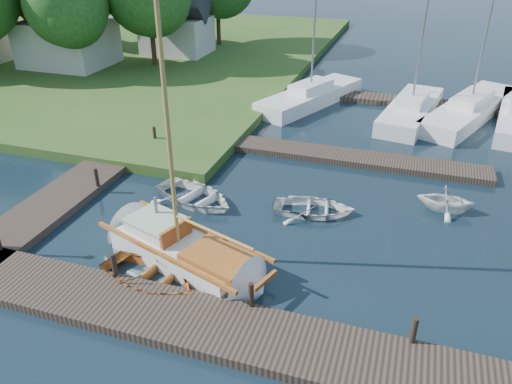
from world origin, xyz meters
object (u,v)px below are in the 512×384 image
(sailboat, at_px, (187,253))
(tender_d, at_px, (447,198))
(dinghy, at_px, (149,274))
(marina_boat_3, at_px, (470,108))
(tender_c, at_px, (314,206))
(mooring_post_1, at_px, (114,265))
(marina_boat_2, at_px, (411,109))
(mooring_post_2, at_px, (251,295))
(tender_a, at_px, (194,194))
(house_a, at_px, (66,31))
(mooring_post_5, at_px, (155,134))
(marina_boat_0, at_px, (311,95))
(mooring_post_4, at_px, (97,177))
(mooring_post_3, at_px, (414,330))
(house_c, at_px, (177,27))
(tree_2, at_px, (66,3))

(sailboat, distance_m, tender_d, 10.37)
(dinghy, distance_m, marina_boat_3, 21.87)
(sailboat, xyz_separation_m, tender_c, (3.35, 4.45, -0.02))
(mooring_post_1, bearing_deg, marina_boat_3, 60.23)
(marina_boat_2, bearing_deg, mooring_post_2, 178.88)
(dinghy, height_order, tender_c, dinghy)
(tender_a, relative_size, house_a, 0.58)
(marina_boat_3, bearing_deg, tender_d, -164.26)
(dinghy, bearing_deg, tender_c, -21.47)
(mooring_post_2, relative_size, marina_boat_3, 0.07)
(tender_a, bearing_deg, mooring_post_5, 62.71)
(marina_boat_0, bearing_deg, mooring_post_4, -179.99)
(tender_c, bearing_deg, tender_a, 88.13)
(tender_d, xyz_separation_m, marina_boat_0, (-7.96, 11.09, -0.02))
(mooring_post_3, bearing_deg, tender_c, 123.04)
(mooring_post_5, bearing_deg, tender_d, -8.25)
(marina_boat_0, distance_m, house_a, 19.18)
(mooring_post_5, bearing_deg, marina_boat_3, 32.30)
(mooring_post_3, relative_size, marina_boat_3, 0.07)
(mooring_post_2, height_order, tender_d, tender_d)
(house_a, distance_m, house_c, 8.49)
(tree_2, bearing_deg, tender_d, -23.96)
(mooring_post_3, distance_m, tender_d, 8.04)
(mooring_post_4, bearing_deg, marina_boat_2, 48.11)
(mooring_post_4, bearing_deg, marina_boat_3, 43.85)
(mooring_post_1, xyz_separation_m, tender_c, (4.99, 6.16, -0.37))
(tender_c, bearing_deg, tree_2, 47.59)
(house_c, relative_size, tree_2, 0.67)
(tender_a, distance_m, tree_2, 20.93)
(tender_d, xyz_separation_m, tree_2, (-24.89, 11.06, 4.67))
(sailboat, bearing_deg, mooring_post_1, -114.93)
(mooring_post_5, height_order, sailboat, sailboat)
(mooring_post_4, bearing_deg, mooring_post_3, -21.04)
(tree_2, bearing_deg, house_a, 135.75)
(marina_boat_2, height_order, marina_boat_3, marina_boat_3)
(marina_boat_3, distance_m, house_c, 23.50)
(mooring_post_4, xyz_separation_m, tender_c, (8.99, 1.16, -0.37))
(mooring_post_3, xyz_separation_m, marina_boat_2, (-1.01, 18.37, -0.13))
(house_a, bearing_deg, marina_boat_2, -6.00)
(mooring_post_1, bearing_deg, mooring_post_4, 128.66)
(tender_d, bearing_deg, house_c, 48.28)
(mooring_post_5, relative_size, sailboat, 0.08)
(tender_d, height_order, house_c, house_c)
(mooring_post_1, distance_m, tender_a, 5.52)
(marina_boat_3, relative_size, tree_2, 1.45)
(mooring_post_4, relative_size, marina_boat_3, 0.07)
(tender_a, height_order, marina_boat_0, marina_boat_0)
(mooring_post_2, bearing_deg, tree_2, 135.67)
(mooring_post_5, relative_size, tender_a, 0.22)
(marina_boat_2, relative_size, tree_2, 1.32)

